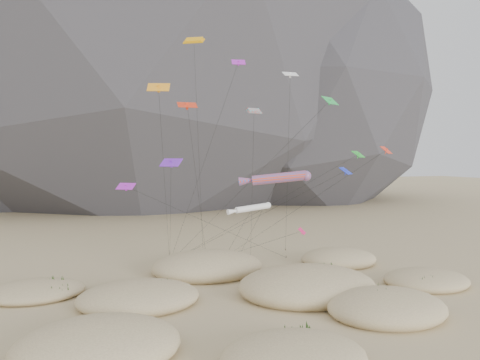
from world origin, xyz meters
The scene contains 9 objects.
ground centered at (0.00, 0.00, 0.00)m, with size 500.00×500.00×0.00m, color #CCB789.
dunes centered at (-1.06, 4.28, 0.75)m, with size 52.70×38.36×4.02m.
dune_grass centered at (-1.15, 3.43, 0.83)m, with size 41.96×26.13×1.50m.
kite_stakes centered at (2.36, 23.74, 0.15)m, with size 19.00×5.73×0.30m.
rainbow_tube_kite centered at (3.83, 9.28, 12.33)m, with size 8.09×19.27×13.28m.
white_tube_kite centered at (1.47, 11.65, 8.61)m, with size 6.12×10.32×9.23m.
orange_parafoil centered at (-4.60, 15.09, 28.56)m, with size 4.65×9.58×29.43m.
multi_parafoil centered at (3.32, 15.36, 20.40)m, with size 3.88×9.33×21.12m.
delta_kites centered at (2.90, 10.77, 16.91)m, with size 32.70×20.47×26.16m.
Camera 1 is at (-18.25, -41.08, 14.84)m, focal length 35.00 mm.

